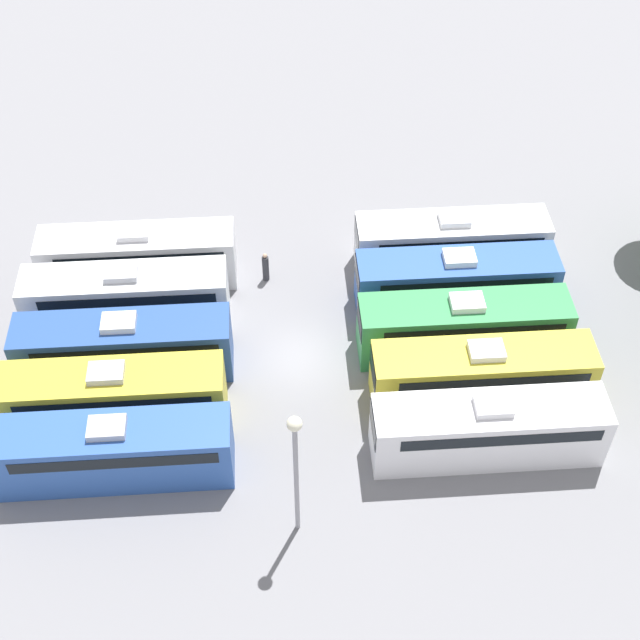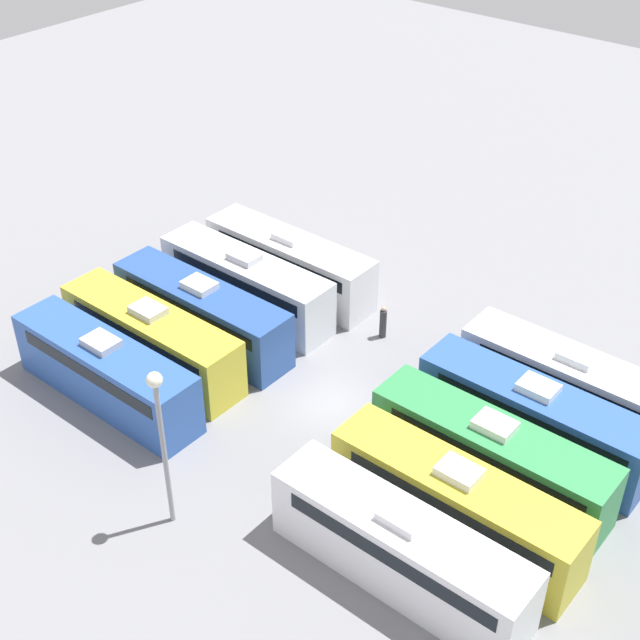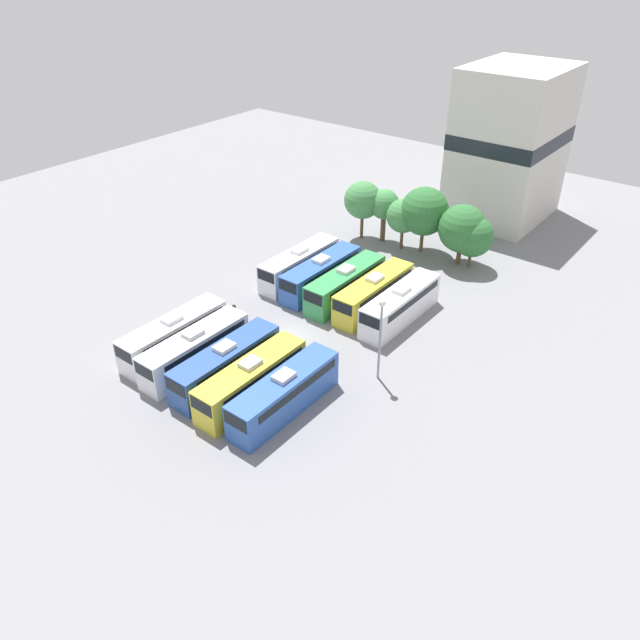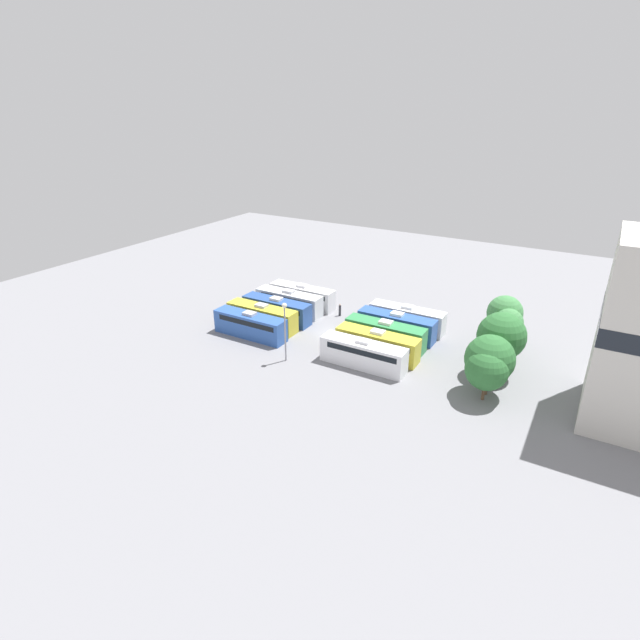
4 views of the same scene
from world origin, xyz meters
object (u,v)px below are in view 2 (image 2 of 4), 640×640
object	(u,v)px
light_pole	(160,423)
bus_0	(290,262)
bus_5	(572,385)
bus_7	(491,454)
bus_2	(202,312)
bus_6	(534,416)
bus_3	(152,337)
worker_person	(383,323)
bus_1	(246,282)
bus_9	(401,548)
bus_8	(456,502)
bus_4	(106,370)

from	to	relation	value
light_pole	bus_0	bearing A→B (deg)	-154.40
bus_5	light_pole	world-z (taller)	light_pole
bus_7	light_pole	world-z (taller)	light_pole
bus_5	bus_2	bearing A→B (deg)	-69.22
bus_0	bus_6	xyz separation A→B (m)	(3.07, 16.50, 0.00)
bus_3	worker_person	distance (m)	11.59
bus_1	bus_6	size ratio (longest dim) A/B	1.00
bus_5	bus_9	size ratio (longest dim) A/B	1.00
bus_9	bus_1	bearing A→B (deg)	-119.80
light_pole	bus_3	bearing A→B (deg)	-128.07
bus_1	bus_2	distance (m)	3.42
bus_2	bus_8	size ratio (longest dim) A/B	1.00
bus_0	bus_6	bearing A→B (deg)	79.47
bus_1	bus_8	size ratio (longest dim) A/B	1.00
bus_4	light_pole	distance (m)	9.07
bus_1	bus_5	xyz separation A→B (m)	(-3.02, 17.15, 0.00)
bus_4	bus_5	xyz separation A→B (m)	(-12.58, 16.92, 0.00)
bus_8	bus_6	bearing A→B (deg)	-179.08
light_pole	bus_7	bearing A→B (deg)	137.96
bus_1	light_pole	bearing A→B (deg)	31.90
bus_0	bus_7	xyz separation A→B (m)	(6.27, 16.29, 0.00)
bus_1	bus_7	distance (m)	16.97
bus_1	bus_5	bearing A→B (deg)	99.99
bus_7	worker_person	distance (m)	11.24
bus_1	bus_5	distance (m)	17.41
bus_6	worker_person	world-z (taller)	bus_6
bus_2	bus_8	xyz separation A→B (m)	(2.93, 16.79, 0.00)
bus_5	bus_7	distance (m)	6.25
bus_0	bus_3	xyz separation A→B (m)	(9.55, -0.48, 0.00)
bus_4	bus_3	bearing A→B (deg)	-173.81
bus_2	bus_9	xyz separation A→B (m)	(6.11, 16.45, 0.00)
bus_9	bus_0	bearing A→B (deg)	-127.73
bus_5	bus_8	bearing A→B (deg)	-1.06
bus_8	bus_0	bearing A→B (deg)	-119.52
bus_6	bus_7	xyz separation A→B (m)	(3.20, -0.21, 0.00)
bus_1	bus_2	bearing A→B (deg)	3.04
bus_5	bus_9	xyz separation A→B (m)	(12.54, -0.52, 0.00)
bus_0	bus_3	world-z (taller)	same
bus_6	bus_5	bearing A→B (deg)	174.81
bus_0	worker_person	xyz separation A→B (m)	(0.48, 6.68, -0.85)
bus_9	worker_person	distance (m)	15.44
bus_5	bus_8	world-z (taller)	same
bus_4	bus_9	bearing A→B (deg)	90.13
bus_4	worker_person	xyz separation A→B (m)	(-12.13, 6.83, -0.85)
bus_4	bus_7	bearing A→B (deg)	111.11
bus_7	worker_person	bearing A→B (deg)	-121.06
bus_5	worker_person	distance (m)	10.13
worker_person	light_pole	distance (m)	16.00
light_pole	bus_9	bearing A→B (deg)	110.99
bus_8	worker_person	size ratio (longest dim) A/B	5.66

